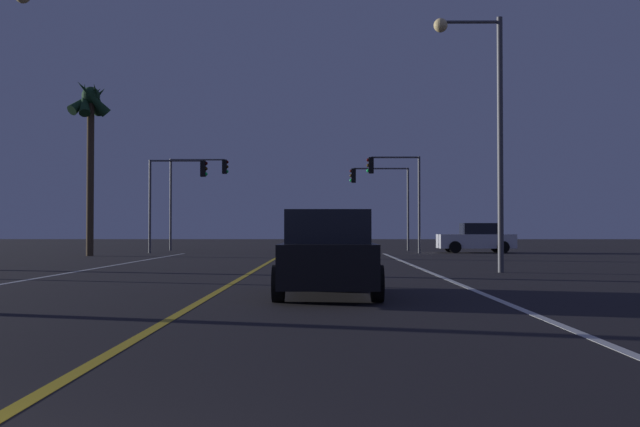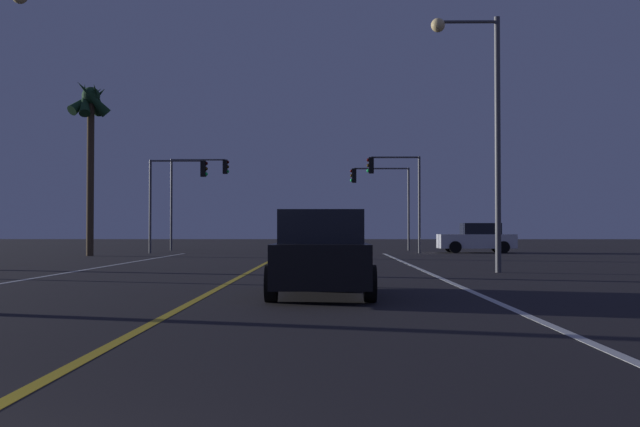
{
  "view_description": "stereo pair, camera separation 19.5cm",
  "coord_description": "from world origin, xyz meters",
  "px_view_note": "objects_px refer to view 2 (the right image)",
  "views": [
    {
      "loc": [
        2.29,
        -2.42,
        1.32
      ],
      "look_at": [
        2.01,
        37.38,
        2.21
      ],
      "focal_mm": 41.02,
      "sensor_mm": 36.0,
      "label": 1
    },
    {
      "loc": [
        2.49,
        -2.42,
        1.32
      ],
      "look_at": [
        2.01,
        37.38,
        2.21
      ],
      "focal_mm": 41.02,
      "sensor_mm": 36.0,
      "label": 2
    }
  ],
  "objects_px": {
    "car_lead_same_lane": "(321,255)",
    "traffic_light_near_left": "(178,183)",
    "car_crossing_side": "(477,238)",
    "traffic_light_far_right": "(380,188)",
    "street_lamp_right_far": "(482,110)",
    "palm_tree_left_far": "(91,115)",
    "traffic_light_far_left": "(199,182)",
    "traffic_light_near_right": "(394,181)"
  },
  "relations": [
    {
      "from": "street_lamp_right_far",
      "to": "palm_tree_left_far",
      "type": "height_order",
      "value": "palm_tree_left_far"
    },
    {
      "from": "car_lead_same_lane",
      "to": "traffic_light_near_right",
      "type": "bearing_deg",
      "value": -8.25
    },
    {
      "from": "street_lamp_right_far",
      "to": "palm_tree_left_far",
      "type": "distance_m",
      "value": 22.02
    },
    {
      "from": "traffic_light_far_right",
      "to": "street_lamp_right_far",
      "type": "relative_size",
      "value": 0.66
    },
    {
      "from": "car_lead_same_lane",
      "to": "traffic_light_near_left",
      "type": "height_order",
      "value": "traffic_light_near_left"
    },
    {
      "from": "street_lamp_right_far",
      "to": "car_crossing_side",
      "type": "bearing_deg",
      "value": -101.0
    },
    {
      "from": "traffic_light_far_left",
      "to": "traffic_light_near_left",
      "type": "bearing_deg",
      "value": -91.59
    },
    {
      "from": "car_lead_same_lane",
      "to": "street_lamp_right_far",
      "type": "xyz_separation_m",
      "value": [
        4.9,
        8.01,
        4.22
      ]
    },
    {
      "from": "car_lead_same_lane",
      "to": "traffic_light_far_left",
      "type": "bearing_deg",
      "value": 14.4
    },
    {
      "from": "traffic_light_near_right",
      "to": "traffic_light_far_right",
      "type": "xyz_separation_m",
      "value": [
        -0.42,
        5.5,
        -0.08
      ]
    },
    {
      "from": "traffic_light_far_right",
      "to": "traffic_light_near_left",
      "type": "bearing_deg",
      "value": 25.15
    },
    {
      "from": "car_crossing_side",
      "to": "palm_tree_left_far",
      "type": "distance_m",
      "value": 22.17
    },
    {
      "from": "car_crossing_side",
      "to": "traffic_light_near_right",
      "type": "relative_size",
      "value": 0.79
    },
    {
      "from": "car_crossing_side",
      "to": "palm_tree_left_far",
      "type": "height_order",
      "value": "palm_tree_left_far"
    },
    {
      "from": "traffic_light_near_right",
      "to": "traffic_light_far_right",
      "type": "relative_size",
      "value": 1.03
    },
    {
      "from": "traffic_light_near_right",
      "to": "palm_tree_left_far",
      "type": "xyz_separation_m",
      "value": [
        -15.73,
        -4.23,
        3.1
      ]
    },
    {
      "from": "car_lead_same_lane",
      "to": "traffic_light_far_left",
      "type": "relative_size",
      "value": 0.74
    },
    {
      "from": "traffic_light_near_left",
      "to": "traffic_light_far_right",
      "type": "xyz_separation_m",
      "value": [
        11.71,
        5.5,
        0.03
      ]
    },
    {
      "from": "traffic_light_near_left",
      "to": "traffic_light_far_right",
      "type": "distance_m",
      "value": 12.94
    },
    {
      "from": "car_crossing_side",
      "to": "car_lead_same_lane",
      "type": "xyz_separation_m",
      "value": [
        -8.66,
        -27.38,
        0.0
      ]
    },
    {
      "from": "traffic_light_near_left",
      "to": "palm_tree_left_far",
      "type": "distance_m",
      "value": 6.41
    },
    {
      "from": "car_crossing_side",
      "to": "traffic_light_near_right",
      "type": "xyz_separation_m",
      "value": [
        -4.85,
        -1.08,
        3.21
      ]
    },
    {
      "from": "traffic_light_far_left",
      "to": "palm_tree_left_far",
      "type": "relative_size",
      "value": 0.65
    },
    {
      "from": "car_crossing_side",
      "to": "traffic_light_far_left",
      "type": "bearing_deg",
      "value": -14.73
    },
    {
      "from": "car_crossing_side",
      "to": "traffic_light_near_left",
      "type": "bearing_deg",
      "value": 3.63
    },
    {
      "from": "car_crossing_side",
      "to": "traffic_light_far_right",
      "type": "xyz_separation_m",
      "value": [
        -5.27,
        4.42,
        3.13
      ]
    },
    {
      "from": "car_lead_same_lane",
      "to": "street_lamp_right_far",
      "type": "relative_size",
      "value": 0.54
    },
    {
      "from": "traffic_light_near_right",
      "to": "palm_tree_left_far",
      "type": "distance_m",
      "value": 16.58
    },
    {
      "from": "traffic_light_near_right",
      "to": "street_lamp_right_far",
      "type": "bearing_deg",
      "value": 93.39
    },
    {
      "from": "traffic_light_near_left",
      "to": "traffic_light_far_right",
      "type": "bearing_deg",
      "value": 25.15
    },
    {
      "from": "car_lead_same_lane",
      "to": "palm_tree_left_far",
      "type": "relative_size",
      "value": 0.48
    },
    {
      "from": "traffic_light_far_right",
      "to": "street_lamp_right_far",
      "type": "xyz_separation_m",
      "value": [
        1.5,
        -23.8,
        1.08
      ]
    },
    {
      "from": "car_crossing_side",
      "to": "traffic_light_near_left",
      "type": "height_order",
      "value": "traffic_light_near_left"
    },
    {
      "from": "traffic_light_far_left",
      "to": "palm_tree_left_far",
      "type": "bearing_deg",
      "value": -111.08
    },
    {
      "from": "palm_tree_left_far",
      "to": "street_lamp_right_far",
      "type": "bearing_deg",
      "value": -39.92
    },
    {
      "from": "traffic_light_far_right",
      "to": "street_lamp_right_far",
      "type": "height_order",
      "value": "street_lamp_right_far"
    },
    {
      "from": "street_lamp_right_far",
      "to": "palm_tree_left_far",
      "type": "xyz_separation_m",
      "value": [
        -16.81,
        14.07,
        2.09
      ]
    },
    {
      "from": "car_lead_same_lane",
      "to": "traffic_light_far_left",
      "type": "xyz_separation_m",
      "value": [
        -8.16,
        31.81,
        3.52
      ]
    },
    {
      "from": "car_crossing_side",
      "to": "traffic_light_near_left",
      "type": "distance_m",
      "value": 17.3
    },
    {
      "from": "traffic_light_near_left",
      "to": "street_lamp_right_far",
      "type": "relative_size",
      "value": 0.66
    },
    {
      "from": "car_lead_same_lane",
      "to": "street_lamp_right_far",
      "type": "height_order",
      "value": "street_lamp_right_far"
    },
    {
      "from": "traffic_light_near_left",
      "to": "traffic_light_far_left",
      "type": "relative_size",
      "value": 0.9
    }
  ]
}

